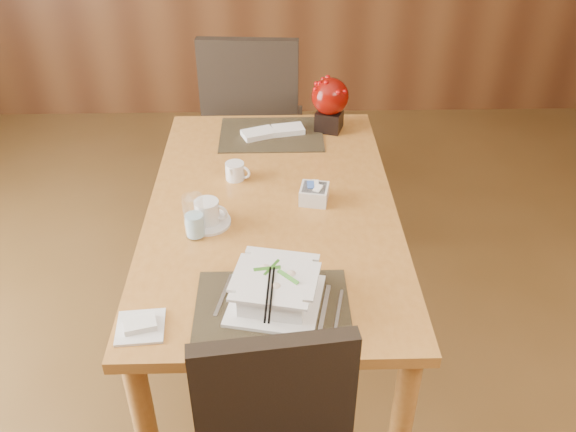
{
  "coord_description": "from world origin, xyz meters",
  "views": [
    {
      "loc": [
        0.01,
        -1.25,
        1.98
      ],
      "look_at": [
        0.05,
        0.35,
        0.87
      ],
      "focal_mm": 38.0,
      "sensor_mm": 36.0,
      "label": 1
    }
  ],
  "objects_px": {
    "coffee_cup": "(207,214)",
    "far_chair": "(253,119)",
    "berry_decor": "(330,101)",
    "creamer_jug": "(235,171)",
    "sugar_caddy": "(314,194)",
    "dining_table": "(272,226)",
    "water_glass": "(194,217)",
    "soup_setting": "(276,290)",
    "bread_plate": "(141,327)"
  },
  "relations": [
    {
      "from": "water_glass",
      "to": "creamer_jug",
      "type": "bearing_deg",
      "value": 72.63
    },
    {
      "from": "coffee_cup",
      "to": "soup_setting",
      "type": "bearing_deg",
      "value": -60.56
    },
    {
      "from": "dining_table",
      "to": "coffee_cup",
      "type": "distance_m",
      "value": 0.29
    },
    {
      "from": "soup_setting",
      "to": "sugar_caddy",
      "type": "relative_size",
      "value": 3.09
    },
    {
      "from": "sugar_caddy",
      "to": "far_chair",
      "type": "height_order",
      "value": "far_chair"
    },
    {
      "from": "dining_table",
      "to": "water_glass",
      "type": "height_order",
      "value": "water_glass"
    },
    {
      "from": "coffee_cup",
      "to": "creamer_jug",
      "type": "height_order",
      "value": "coffee_cup"
    },
    {
      "from": "coffee_cup",
      "to": "far_chair",
      "type": "height_order",
      "value": "far_chair"
    },
    {
      "from": "water_glass",
      "to": "berry_decor",
      "type": "bearing_deg",
      "value": 56.79
    },
    {
      "from": "dining_table",
      "to": "creamer_jug",
      "type": "xyz_separation_m",
      "value": [
        -0.14,
        0.18,
        0.13
      ]
    },
    {
      "from": "dining_table",
      "to": "far_chair",
      "type": "relative_size",
      "value": 1.41
    },
    {
      "from": "creamer_jug",
      "to": "bread_plate",
      "type": "distance_m",
      "value": 0.84
    },
    {
      "from": "water_glass",
      "to": "creamer_jug",
      "type": "relative_size",
      "value": 1.67
    },
    {
      "from": "coffee_cup",
      "to": "water_glass",
      "type": "distance_m",
      "value": 0.09
    },
    {
      "from": "sugar_caddy",
      "to": "dining_table",
      "type": "bearing_deg",
      "value": -173.37
    },
    {
      "from": "dining_table",
      "to": "creamer_jug",
      "type": "height_order",
      "value": "creamer_jug"
    },
    {
      "from": "coffee_cup",
      "to": "berry_decor",
      "type": "height_order",
      "value": "berry_decor"
    },
    {
      "from": "coffee_cup",
      "to": "sugar_caddy",
      "type": "distance_m",
      "value": 0.4
    },
    {
      "from": "soup_setting",
      "to": "far_chair",
      "type": "bearing_deg",
      "value": 105.9
    },
    {
      "from": "bread_plate",
      "to": "creamer_jug",
      "type": "bearing_deg",
      "value": 74.13
    },
    {
      "from": "berry_decor",
      "to": "bread_plate",
      "type": "bearing_deg",
      "value": -117.23
    },
    {
      "from": "coffee_cup",
      "to": "sugar_caddy",
      "type": "xyz_separation_m",
      "value": [
        0.38,
        0.13,
        -0.01
      ]
    },
    {
      "from": "soup_setting",
      "to": "far_chair",
      "type": "relative_size",
      "value": 0.29
    },
    {
      "from": "bread_plate",
      "to": "soup_setting",
      "type": "bearing_deg",
      "value": 13.65
    },
    {
      "from": "sugar_caddy",
      "to": "coffee_cup",
      "type": "bearing_deg",
      "value": -160.68
    },
    {
      "from": "creamer_jug",
      "to": "sugar_caddy",
      "type": "height_order",
      "value": "creamer_jug"
    },
    {
      "from": "dining_table",
      "to": "berry_decor",
      "type": "xyz_separation_m",
      "value": [
        0.26,
        0.6,
        0.23
      ]
    },
    {
      "from": "soup_setting",
      "to": "berry_decor",
      "type": "bearing_deg",
      "value": 89.58
    },
    {
      "from": "dining_table",
      "to": "soup_setting",
      "type": "height_order",
      "value": "soup_setting"
    },
    {
      "from": "water_glass",
      "to": "bread_plate",
      "type": "height_order",
      "value": "water_glass"
    },
    {
      "from": "dining_table",
      "to": "berry_decor",
      "type": "distance_m",
      "value": 0.69
    },
    {
      "from": "dining_table",
      "to": "sugar_caddy",
      "type": "bearing_deg",
      "value": 6.63
    },
    {
      "from": "soup_setting",
      "to": "water_glass",
      "type": "height_order",
      "value": "water_glass"
    },
    {
      "from": "soup_setting",
      "to": "berry_decor",
      "type": "relative_size",
      "value": 1.29
    },
    {
      "from": "coffee_cup",
      "to": "sugar_caddy",
      "type": "bearing_deg",
      "value": 19.32
    },
    {
      "from": "dining_table",
      "to": "creamer_jug",
      "type": "distance_m",
      "value": 0.27
    },
    {
      "from": "far_chair",
      "to": "berry_decor",
      "type": "bearing_deg",
      "value": 134.24
    },
    {
      "from": "soup_setting",
      "to": "berry_decor",
      "type": "distance_m",
      "value": 1.15
    },
    {
      "from": "coffee_cup",
      "to": "far_chair",
      "type": "bearing_deg",
      "value": 83.67
    },
    {
      "from": "soup_setting",
      "to": "bread_plate",
      "type": "bearing_deg",
      "value": -154.4
    },
    {
      "from": "soup_setting",
      "to": "sugar_caddy",
      "type": "distance_m",
      "value": 0.56
    },
    {
      "from": "water_glass",
      "to": "coffee_cup",
      "type": "bearing_deg",
      "value": 64.43
    },
    {
      "from": "dining_table",
      "to": "far_chair",
      "type": "distance_m",
      "value": 1.03
    },
    {
      "from": "soup_setting",
      "to": "berry_decor",
      "type": "height_order",
      "value": "berry_decor"
    },
    {
      "from": "creamer_jug",
      "to": "sugar_caddy",
      "type": "relative_size",
      "value": 0.95
    },
    {
      "from": "dining_table",
      "to": "creamer_jug",
      "type": "bearing_deg",
      "value": 127.6
    },
    {
      "from": "dining_table",
      "to": "bread_plate",
      "type": "xyz_separation_m",
      "value": [
        -0.37,
        -0.62,
        0.1
      ]
    },
    {
      "from": "dining_table",
      "to": "sugar_caddy",
      "type": "height_order",
      "value": "sugar_caddy"
    },
    {
      "from": "sugar_caddy",
      "to": "far_chair",
      "type": "relative_size",
      "value": 0.09
    },
    {
      "from": "bread_plate",
      "to": "far_chair",
      "type": "relative_size",
      "value": 0.12
    }
  ]
}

